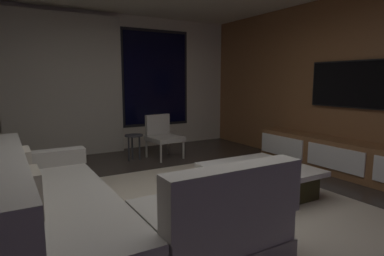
% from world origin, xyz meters
% --- Properties ---
extents(floor, '(9.20, 9.20, 0.00)m').
position_xyz_m(floor, '(0.00, 0.00, 0.00)').
color(floor, '#332B26').
extents(back_wall_with_window, '(6.60, 0.30, 2.70)m').
position_xyz_m(back_wall_with_window, '(-0.06, 3.62, 1.34)').
color(back_wall_with_window, beige).
rests_on(back_wall_with_window, floor).
extents(media_wall, '(0.12, 7.80, 2.70)m').
position_xyz_m(media_wall, '(3.06, 0.00, 1.35)').
color(media_wall, brown).
rests_on(media_wall, floor).
extents(area_rug, '(3.20, 3.80, 0.01)m').
position_xyz_m(area_rug, '(0.35, -0.10, 0.01)').
color(area_rug, beige).
rests_on(area_rug, floor).
extents(sectional_couch, '(1.98, 2.50, 0.82)m').
position_xyz_m(sectional_couch, '(-0.94, -0.17, 0.29)').
color(sectional_couch, gray).
rests_on(sectional_couch, floor).
extents(coffee_table, '(1.16, 1.16, 0.36)m').
position_xyz_m(coffee_table, '(1.09, 0.09, 0.19)').
color(coffee_table, '#2E2B13').
rests_on(coffee_table, floor).
extents(book_stack_on_coffee_table, '(0.29, 0.21, 0.07)m').
position_xyz_m(book_stack_on_coffee_table, '(1.26, 0.08, 0.40)').
color(book_stack_on_coffee_table, '#5CA092').
rests_on(book_stack_on_coffee_table, coffee_table).
extents(accent_chair_near_window, '(0.60, 0.62, 0.78)m').
position_xyz_m(accent_chair_near_window, '(0.93, 2.53, 0.43)').
color(accent_chair_near_window, '#B2ADA0').
rests_on(accent_chair_near_window, floor).
extents(side_stool, '(0.32, 0.32, 0.46)m').
position_xyz_m(side_stool, '(0.40, 2.56, 0.37)').
color(side_stool, '#333338').
rests_on(side_stool, floor).
extents(media_console, '(0.46, 3.10, 0.52)m').
position_xyz_m(media_console, '(2.77, 0.05, 0.25)').
color(media_console, brown).
rests_on(media_console, floor).
extents(mounted_tv, '(0.05, 1.22, 0.70)m').
position_xyz_m(mounted_tv, '(2.95, 0.25, 1.35)').
color(mounted_tv, black).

